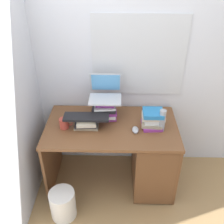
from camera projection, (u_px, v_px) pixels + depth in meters
ground_plane at (112, 179)px, 2.89m from camera, size 6.00×6.00×0.00m
wall_back at (113, 53)px, 2.52m from camera, size 6.00×0.06×2.60m
wall_left at (18, 69)px, 2.20m from camera, size 0.05×6.00×2.60m
desk at (142, 154)px, 2.65m from camera, size 1.26×0.71×0.73m
book_stack_tall at (105, 110)px, 2.55m from camera, size 0.24×0.19×0.21m
book_stack_keyboard_riser at (86, 123)px, 2.45m from camera, size 0.23×0.18×0.10m
book_stack_side at (153, 119)px, 2.44m from camera, size 0.22×0.20×0.17m
laptop at (105, 92)px, 2.51m from camera, size 0.30×0.28×0.22m
keyboard at (86, 117)px, 2.41m from camera, size 0.42×0.14×0.02m
computer_mouse at (135, 130)px, 2.41m from camera, size 0.06×0.10×0.04m
mug at (64, 123)px, 2.44m from camera, size 0.13×0.09×0.10m
water_bottle at (162, 120)px, 2.38m from camera, size 0.06×0.06×0.22m
wastebasket at (63, 204)px, 2.44m from camera, size 0.24×0.24×0.30m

